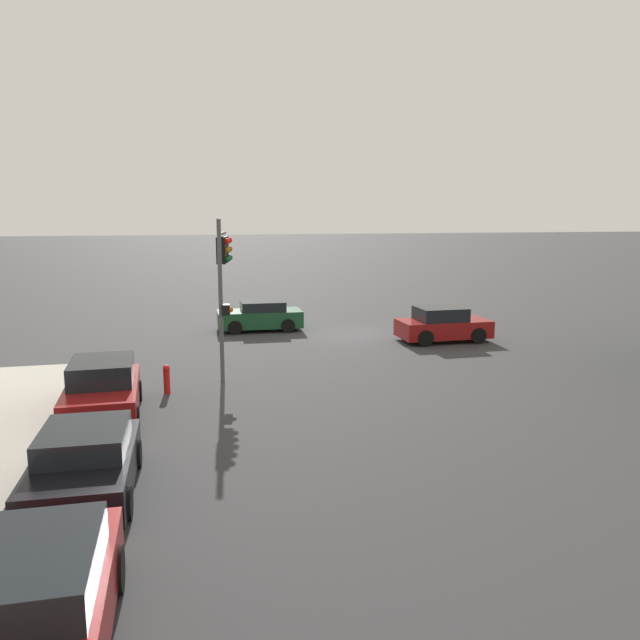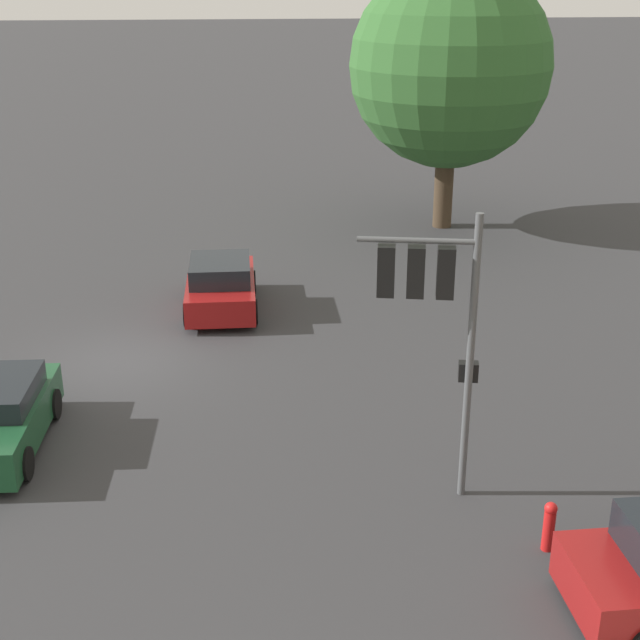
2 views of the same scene
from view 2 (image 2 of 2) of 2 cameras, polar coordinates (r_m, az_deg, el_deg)
The scene contains 5 objects.
ground_plane at distance 22.83m, azimuth -12.63°, elevation -2.59°, with size 300.00×300.00×0.00m, color #333335.
street_tree at distance 33.14m, azimuth 8.32°, elevation 15.80°, with size 7.22×7.22×9.51m.
traffic_signal at distance 15.49m, azimuth 7.18°, elevation 1.43°, with size 0.66×2.23×5.41m.
crossing_car_1 at distance 25.52m, azimuth -6.37°, elevation 2.20°, with size 3.98×2.03×1.52m.
fire_hydrant at distance 15.79m, azimuth 14.45°, elevation -12.57°, with size 0.22×0.22×0.92m.
Camera 2 is at (20.67, 3.02, 9.23)m, focal length 50.00 mm.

